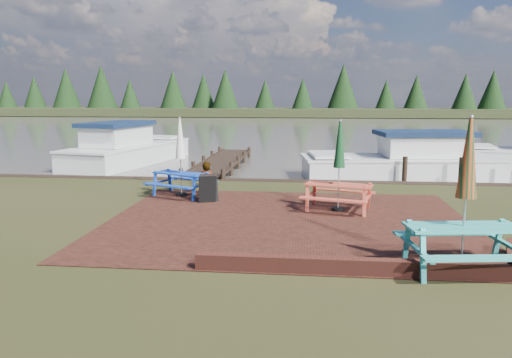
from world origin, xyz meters
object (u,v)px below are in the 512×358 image
object	(u,v)px
picnic_table_blue	(181,169)
chalkboard	(208,188)
picnic_table_red	(339,180)
person	(206,162)
picnic_table_teal	(464,219)
jetty	(222,161)
boat_jetty	(127,150)
boat_near	(404,163)

from	to	relation	value
picnic_table_blue	chalkboard	size ratio (longest dim) A/B	2.96
picnic_table_red	picnic_table_blue	distance (m)	5.00
chalkboard	person	xyz separation A→B (m)	(-0.61, 2.64, 0.42)
picnic_table_teal	picnic_table_red	world-z (taller)	picnic_table_teal
picnic_table_teal	person	bearing A→B (deg)	120.53
chalkboard	person	distance (m)	2.74
picnic_table_teal	chalkboard	xyz separation A→B (m)	(-5.68, 5.20, -0.54)
picnic_table_teal	chalkboard	distance (m)	7.73
jetty	boat_jetty	world-z (taller)	boat_jetty
picnic_table_red	chalkboard	distance (m)	3.82
picnic_table_red	chalkboard	xyz separation A→B (m)	(-3.74, 0.67, -0.44)
jetty	person	xyz separation A→B (m)	(0.47, -5.63, 0.73)
picnic_table_teal	boat_jetty	distance (m)	18.40
jetty	person	bearing A→B (deg)	-85.25
picnic_table_teal	boat_jetty	bearing A→B (deg)	120.82
jetty	boat_near	size ratio (longest dim) A/B	1.13
picnic_table_red	jetty	world-z (taller)	picnic_table_red
jetty	boat_jetty	bearing A→B (deg)	170.37
picnic_table_teal	person	world-z (taller)	picnic_table_teal
person	chalkboard	bearing A→B (deg)	112.05
chalkboard	person	size ratio (longest dim) A/B	0.49
picnic_table_teal	picnic_table_blue	xyz separation A→B (m)	(-6.72, 6.04, -0.11)
picnic_table_red	person	distance (m)	5.46
picnic_table_blue	jetty	world-z (taller)	picnic_table_blue
picnic_table_blue	person	xyz separation A→B (m)	(0.43, 1.81, -0.01)
picnic_table_teal	picnic_table_blue	distance (m)	9.03
chalkboard	boat_jetty	distance (m)	10.84
picnic_table_teal	jetty	distance (m)	15.10
jetty	picnic_table_blue	bearing A→B (deg)	-89.69
picnic_table_blue	chalkboard	xyz separation A→B (m)	(1.03, -0.84, -0.43)
boat_near	person	xyz separation A→B (m)	(-7.32, -3.54, 0.42)
person	picnic_table_red	bearing A→B (deg)	151.79
picnic_table_red	boat_near	world-z (taller)	picnic_table_red
chalkboard	boat_near	xyz separation A→B (m)	(6.72, 6.19, 0.00)
chalkboard	boat_near	distance (m)	9.13
picnic_table_teal	picnic_table_red	bearing A→B (deg)	105.08
chalkboard	jetty	distance (m)	8.35
boat_near	picnic_table_blue	bearing A→B (deg)	117.11
picnic_table_blue	jetty	bearing A→B (deg)	113.65
picnic_table_blue	boat_jetty	distance (m)	9.59
picnic_table_red	picnic_table_teal	bearing A→B (deg)	-51.36
chalkboard	boat_jetty	world-z (taller)	boat_jetty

